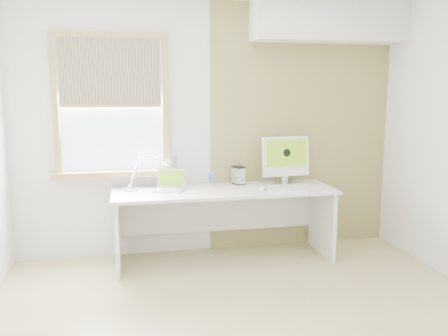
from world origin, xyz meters
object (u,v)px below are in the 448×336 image
object	(u,v)px
desk	(223,207)
imac	(286,157)
desk_lamp	(165,168)
external_drive	(238,175)
laptop	(170,185)

from	to	relation	value
desk	imac	distance (m)	0.84
desk	desk_lamp	size ratio (longest dim) A/B	3.31
desk_lamp	desk	bearing A→B (deg)	-16.68
desk	external_drive	xyz separation A→B (m)	(0.20, 0.16, 0.29)
desk	imac	xyz separation A→B (m)	(0.69, 0.10, 0.47)
desk	laptop	world-z (taller)	laptop
laptop	desk_lamp	bearing A→B (deg)	103.10
laptop	desk	bearing A→B (deg)	-1.13
imac	laptop	bearing A→B (deg)	-175.89
desk_lamp	external_drive	distance (m)	0.77
imac	desk_lamp	bearing A→B (deg)	176.74
laptop	imac	bearing A→B (deg)	4.11
desk_lamp	external_drive	xyz separation A→B (m)	(0.76, -0.00, -0.10)
imac	desk	bearing A→B (deg)	-171.91
desk	laptop	distance (m)	0.58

